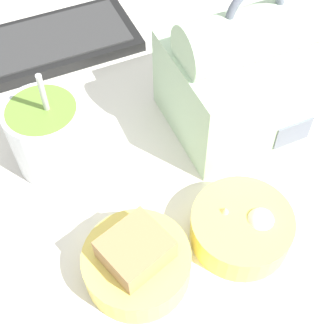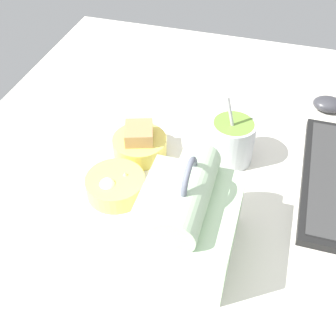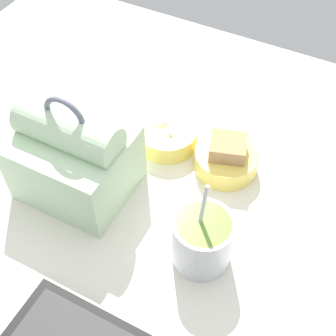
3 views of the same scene
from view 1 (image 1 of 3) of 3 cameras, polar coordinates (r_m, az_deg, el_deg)
name	(u,v)px [view 1 (image 1 of 3)]	position (r cm, az deg, el deg)	size (l,w,h in cm)	color
desk_surface	(152,181)	(64.37, -2.01, -1.55)	(140.00, 110.00, 2.00)	silver
keyboard	(22,50)	(83.58, -17.33, 13.52)	(38.27, 14.77, 2.10)	black
lunch_bag	(244,76)	(65.53, 9.22, 11.00)	(19.76, 17.18, 22.13)	#B7D6AD
soup_cup	(49,135)	(63.05, -14.35, 3.92)	(9.98, 9.98, 16.94)	silver
bento_bowl_sandwich	(137,262)	(54.15, -3.82, -11.34)	(12.37, 12.37, 7.47)	#EFD65B
bento_bowl_snacks	(241,226)	(57.42, 8.88, -7.04)	(12.33, 12.33, 5.41)	#EFD65B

